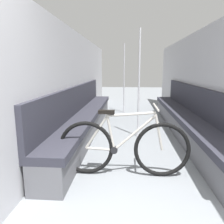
% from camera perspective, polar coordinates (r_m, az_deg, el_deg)
% --- Properties ---
extents(wall_left, '(0.10, 9.60, 2.11)m').
position_cam_1_polar(wall_left, '(4.49, -10.66, 7.35)').
color(wall_left, '#B2B2B7').
rests_on(wall_left, ground).
extents(wall_right, '(0.10, 9.60, 2.11)m').
position_cam_1_polar(wall_right, '(4.57, 22.79, 6.74)').
color(wall_right, '#B2B2B7').
rests_on(wall_right, ground).
extents(bench_seat_row_left, '(0.47, 4.94, 1.00)m').
position_cam_1_polar(bench_seat_row_left, '(4.66, -6.89, -1.52)').
color(bench_seat_row_left, '#5B5B60').
rests_on(bench_seat_row_left, ground).
extents(bench_seat_row_right, '(0.47, 4.94, 1.00)m').
position_cam_1_polar(bench_seat_row_right, '(4.73, 18.69, -1.86)').
color(bench_seat_row_right, '#5B5B60').
rests_on(bench_seat_row_right, ground).
extents(bicycle, '(1.66, 0.46, 0.91)m').
position_cam_1_polar(bicycle, '(2.79, 3.00, -9.17)').
color(bicycle, black).
rests_on(bicycle, ground).
extents(grab_pole_near, '(0.08, 0.08, 2.09)m').
position_cam_1_polar(grab_pole_near, '(6.74, 3.16, 8.46)').
color(grab_pole_near, gray).
rests_on(grab_pole_near, ground).
extents(grab_pole_far, '(0.08, 0.08, 2.09)m').
position_cam_1_polar(grab_pole_far, '(4.29, 7.05, 6.78)').
color(grab_pole_far, gray).
rests_on(grab_pole_far, ground).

